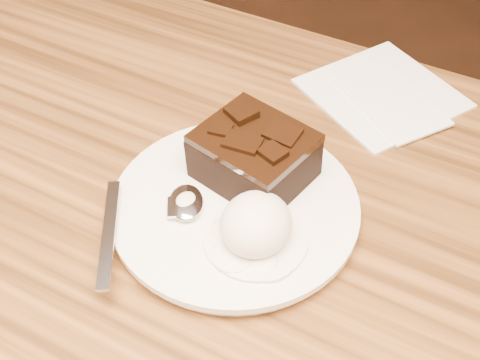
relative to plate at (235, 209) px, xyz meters
The scene contains 8 objects.
plate is the anchor object (origin of this frame).
brownie 0.05m from the plate, 91.67° to the left, with size 0.10×0.08×0.05m, color black.
ice_cream_scoop 0.06m from the plate, 38.95° to the right, with size 0.06×0.07×0.05m, color #EFE0CA.
melt_puddle 0.05m from the plate, 38.95° to the right, with size 0.09×0.09×0.00m, color white.
spoon 0.05m from the plate, 144.01° to the right, with size 0.03×0.18×0.01m, color silver, non-canonical shape.
napkin 0.25m from the plate, 76.22° to the left, with size 0.15×0.15×0.01m, color white.
crumb_a 0.06m from the plate, 62.29° to the right, with size 0.01×0.01×0.00m, color black.
crumb_b 0.05m from the plate, 28.41° to the right, with size 0.01×0.01×0.00m, color black.
Camera 1 is at (0.18, -0.26, 1.20)m, focal length 46.84 mm.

